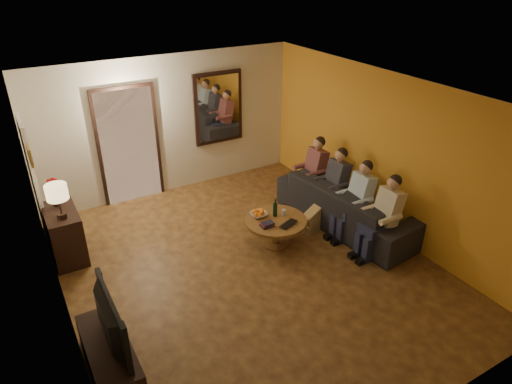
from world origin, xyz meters
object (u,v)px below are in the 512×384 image
person_c (334,188)px  table_lamp (59,202)px  bowl (259,215)px  laptop (291,225)px  wine_bottle (275,207)px  tv_stand (110,358)px  dresser (65,234)px  person_b (357,202)px  coffee_table (275,232)px  sofa (348,205)px  person_d (313,174)px  tv (103,322)px  dog (315,215)px  person_a (384,219)px

person_c → table_lamp: bearing=168.0°
bowl → laptop: (0.28, -0.50, -0.02)m
wine_bottle → laptop: size_ratio=0.94×
table_lamp → tv_stand: bearing=-90.0°
dresser → person_c: size_ratio=0.74×
person_b → person_c: bearing=90.0°
tv_stand → coffee_table: (2.93, 1.24, 0.02)m
table_lamp → laptop: 3.37m
sofa → person_d: person_d is taller
laptop → tv: bearing=176.4°
person_d → dog: size_ratio=2.14×
person_c → coffee_table: size_ratio=1.23×
tv → dog: (3.74, 1.28, -0.45)m
dresser → person_b: person_b is taller
person_b → wine_bottle: 1.34m
sofa → person_d: size_ratio=2.17×
dresser → table_lamp: (0.00, -0.22, 0.67)m
tv → dog: size_ratio=1.93×
bowl → wine_bottle: size_ratio=0.84×
person_b → person_d: size_ratio=1.00×
coffee_table → bowl: 0.38m
person_a → person_c: bearing=90.0°
table_lamp → person_a: bearing=-26.5°
bowl → laptop: bearing=-60.8°
person_b → person_a: bearing=-90.0°
tv → dresser: bearing=0.0°
sofa → person_c: 0.38m
bowl → laptop: bowl is taller
sofa → dog: size_ratio=4.66×
table_lamp → sofa: table_lamp is taller
dresser → person_b: size_ratio=0.74×
person_d → bowl: bearing=-158.8°
tv_stand → tv: 0.52m
laptop → person_c: bearing=0.4°
dresser → person_b: (4.21, -1.72, 0.20)m
sofa → coffee_table: size_ratio=2.67×
table_lamp → tv: (0.00, -2.33, -0.33)m
laptop → dresser: bearing=131.2°
sofa → coffee_table: (-1.38, 0.11, -0.16)m
dresser → bowl: bearing=-21.6°
person_a → person_c: size_ratio=1.00×
dresser → person_d: (4.21, -0.52, 0.20)m
tv_stand → dog: bearing=18.9°
dog → tv_stand: bearing=-169.9°
tv_stand → table_lamp: bearing=90.0°
person_c → bowl: bearing=178.8°
person_d → person_b: bearing=-90.0°
tv_stand → bowl: (2.75, 1.46, 0.27)m
person_c → dog: (-0.47, -0.15, -0.32)m
person_d → laptop: bearing=-137.9°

